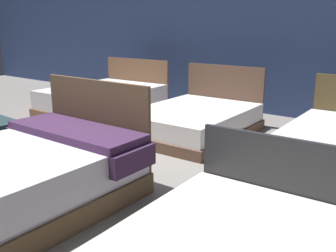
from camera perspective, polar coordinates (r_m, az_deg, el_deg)
The scene contains 5 objects.
ground_plane at distance 4.72m, azimuth -5.06°, elevation -5.29°, with size 18.00×18.00×0.02m, color gray.
showroom_back_wall at distance 7.31m, azimuth 13.67°, elevation 15.66°, with size 18.00×0.06×3.50m, color navy.
bed_1 at distance 3.70m, azimuth -21.55°, elevation -7.27°, with size 1.69×2.10×1.07m.
bed_3 at distance 7.11m, azimuth -9.70°, elevation 3.80°, with size 1.73×2.11×0.97m.
bed_4 at distance 5.74m, azimuth 3.96°, elevation 0.83°, with size 1.56×2.05×0.98m.
Camera 1 is at (3.01, -3.24, 1.63)m, focal length 40.05 mm.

